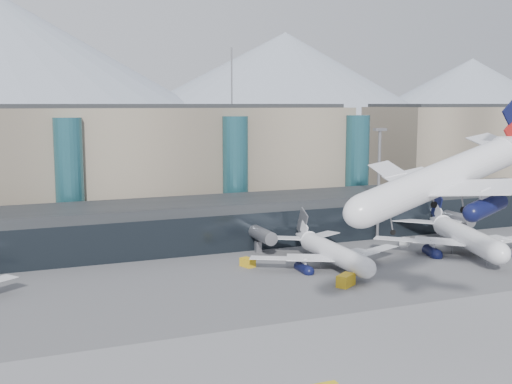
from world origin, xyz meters
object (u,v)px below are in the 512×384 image
(jet_parked_mid, at_px, (327,244))
(veh_e, at_px, (479,242))
(veh_d, at_px, (405,242))
(hero_jet, at_px, (457,165))
(lightmast_mid, at_px, (379,178))
(veh_b, at_px, (248,262))
(veh_h, at_px, (346,280))
(veh_g, at_px, (327,252))
(jet_parked_right, at_px, (460,228))

(jet_parked_mid, bearing_deg, veh_e, -84.71)
(veh_d, bearing_deg, hero_jet, -160.41)
(hero_jet, relative_size, veh_e, 13.86)
(jet_parked_mid, bearing_deg, lightmast_mid, -51.87)
(lightmast_mid, distance_m, veh_d, 15.70)
(veh_d, distance_m, veh_e, 16.51)
(lightmast_mid, distance_m, veh_b, 40.48)
(jet_parked_mid, relative_size, veh_d, 11.21)
(veh_h, bearing_deg, veh_d, 5.12)
(lightmast_mid, height_order, veh_d, lightmast_mid)
(veh_e, bearing_deg, lightmast_mid, 159.74)
(jet_parked_mid, height_order, veh_g, jet_parked_mid)
(jet_parked_mid, bearing_deg, veh_b, 75.85)
(veh_d, bearing_deg, lightmast_mid, 64.11)
(hero_jet, relative_size, veh_g, 17.56)
(jet_parked_right, xyz_separation_m, veh_b, (-46.93, 4.18, -3.96))
(veh_d, bearing_deg, veh_e, -63.01)
(veh_g, bearing_deg, jet_parked_mid, -72.65)
(veh_b, distance_m, veh_d, 38.75)
(jet_parked_right, relative_size, veh_e, 14.77)
(veh_e, bearing_deg, veh_b, -164.89)
(lightmast_mid, height_order, hero_jet, hero_jet)
(veh_h, bearing_deg, hero_jet, -119.62)
(lightmast_mid, relative_size, veh_b, 8.85)
(jet_parked_right, xyz_separation_m, veh_d, (-8.35, 7.87, -3.94))
(jet_parked_mid, xyz_separation_m, veh_h, (-4.01, -14.35, -3.02))
(veh_b, xyz_separation_m, veh_d, (38.57, 3.69, 0.01))
(veh_e, bearing_deg, veh_d, 176.24)
(veh_d, height_order, veh_e, veh_d)
(veh_b, height_order, veh_e, veh_b)
(lightmast_mid, xyz_separation_m, jet_parked_mid, (-21.68, -15.65, -10.36))
(veh_b, bearing_deg, jet_parked_right, -113.36)
(jet_parked_right, distance_m, veh_h, 39.17)
(hero_jet, height_order, veh_g, hero_jet)
(lightmast_mid, bearing_deg, jet_parked_mid, -144.17)
(veh_b, bearing_deg, veh_g, -100.27)
(lightmast_mid, relative_size, veh_e, 9.59)
(hero_jet, xyz_separation_m, jet_parked_mid, (2.22, 39.45, -18.96))
(lightmast_mid, height_order, veh_e, lightmast_mid)
(jet_parked_mid, distance_m, veh_e, 39.40)
(jet_parked_mid, relative_size, veh_b, 11.51)
(lightmast_mid, height_order, veh_h, lightmast_mid)
(jet_parked_mid, xyz_separation_m, veh_g, (3.86, 6.97, -3.44))
(hero_jet, distance_m, jet_parked_mid, 43.83)
(jet_parked_mid, height_order, veh_d, jet_parked_mid)
(jet_parked_right, relative_size, veh_b, 13.64)
(jet_parked_right, distance_m, veh_e, 8.31)
(veh_b, relative_size, veh_h, 0.77)
(veh_g, bearing_deg, veh_e, 38.37)
(hero_jet, height_order, veh_d, hero_jet)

